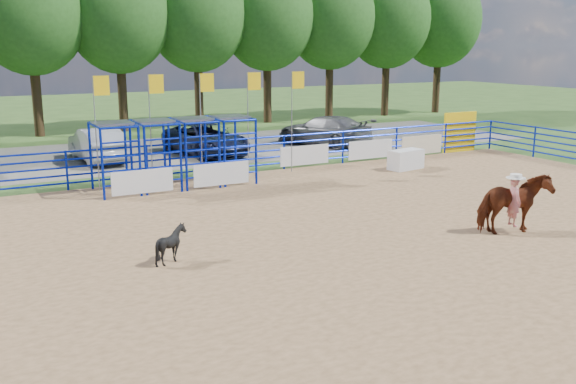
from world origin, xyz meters
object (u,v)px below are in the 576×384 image
object	(u,v)px
announcer_table	(406,159)
car_b	(97,145)
calf	(171,244)
car_c	(206,139)
horse_and_rider	(514,202)
car_d	(324,131)

from	to	relation	value
announcer_table	car_b	size ratio (longest dim) A/B	0.33
calf	car_c	world-z (taller)	car_c
car_b	car_c	world-z (taller)	car_b
horse_and_rider	car_b	xyz separation A→B (m)	(-7.97, 17.43, -0.16)
car_b	car_d	world-z (taller)	car_d
announcer_table	car_c	size ratio (longest dim) A/B	0.29
car_c	car_b	bearing A→B (deg)	165.21
calf	car_b	bearing A→B (deg)	7.79
announcer_table	horse_and_rider	world-z (taller)	horse_and_rider
car_b	car_c	size ratio (longest dim) A/B	0.87
car_c	calf	bearing A→B (deg)	-122.26
car_d	car_b	bearing A→B (deg)	-25.45
announcer_table	car_c	distance (m)	9.90
horse_and_rider	calf	bearing A→B (deg)	167.36
announcer_table	car_b	world-z (taller)	car_b
announcer_table	car_d	xyz separation A→B (m)	(0.41, 7.57, 0.36)
horse_and_rider	calf	world-z (taller)	horse_and_rider
horse_and_rider	car_b	distance (m)	19.16
car_c	car_d	bearing A→B (deg)	-9.33
horse_and_rider	car_c	xyz separation A→B (m)	(-2.87, 16.88, -0.18)
announcer_table	car_d	size ratio (longest dim) A/B	0.29
announcer_table	car_d	distance (m)	7.59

